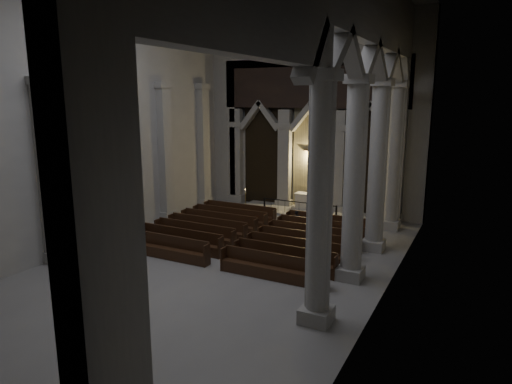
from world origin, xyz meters
TOP-DOWN VIEW (x-y plane):
  - room at (0.00, 0.00)m, footprint 24.00×24.10m
  - sanctuary_wall at (0.00, 11.54)m, footprint 14.00×0.77m
  - right_arcade at (5.50, 1.33)m, footprint 1.00×24.00m
  - left_pilasters at (-6.75, 3.50)m, footprint 0.60×13.00m
  - sanctuary_step at (0.00, 10.60)m, footprint 8.50×2.60m
  - altar at (0.25, 11.04)m, footprint 2.04×0.81m
  - altar_rail at (0.00, 9.67)m, footprint 4.80×0.09m
  - candle_stand_left at (-3.38, 9.04)m, footprint 0.25×0.25m
  - candle_stand_right at (2.93, 9.72)m, footprint 0.27×0.27m
  - pews at (-0.00, 3.56)m, footprint 10.02×7.41m
  - worshipper at (1.09, 6.63)m, footprint 0.50×0.43m

SIDE VIEW (x-z plane):
  - sanctuary_step at x=0.00m, z-range 0.00..0.15m
  - pews at x=0.00m, z-range -0.18..0.85m
  - candle_stand_left at x=-3.38m, z-range -0.34..1.16m
  - candle_stand_right at x=2.93m, z-range -0.36..1.22m
  - worshipper at x=1.09m, z-range 0.00..1.16m
  - altar_rail at x=0.00m, z-range 0.15..1.10m
  - altar at x=0.25m, z-range 0.15..1.19m
  - left_pilasters at x=-6.75m, z-range -0.10..7.92m
  - sanctuary_wall at x=0.00m, z-range 0.62..12.62m
  - room at x=0.00m, z-range 1.60..13.60m
  - right_arcade at x=5.50m, z-range 1.83..13.83m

